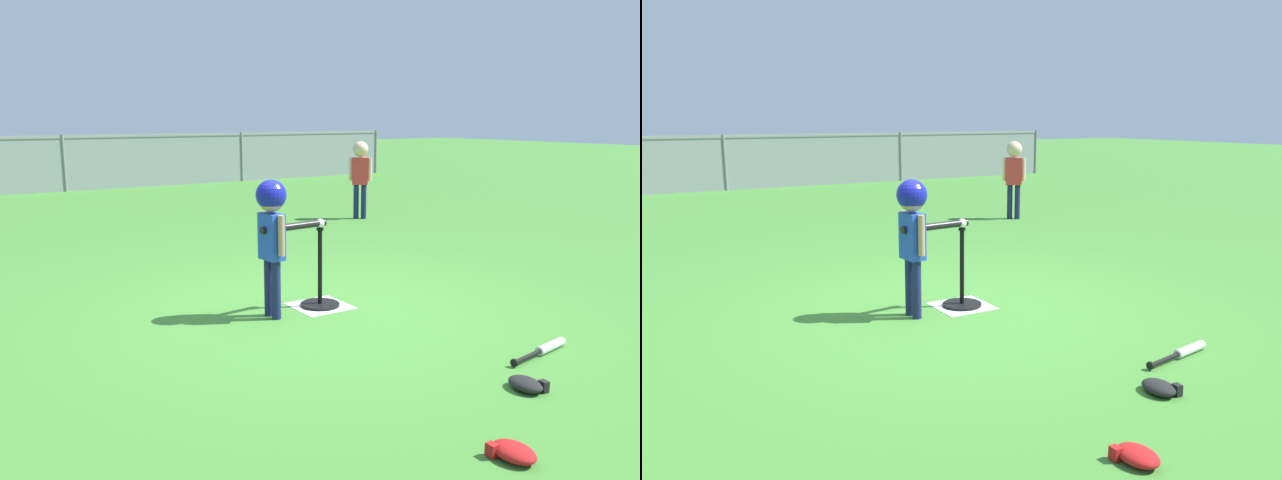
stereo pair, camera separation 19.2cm
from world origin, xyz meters
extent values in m
plane|color=#3D7A2D|center=(0.00, 0.00, 0.00)|extent=(60.00, 60.00, 0.00)
cube|color=white|center=(0.08, 0.07, 0.00)|extent=(0.44, 0.44, 0.01)
cylinder|color=black|center=(0.08, 0.07, 0.01)|extent=(0.32, 0.32, 0.03)
cylinder|color=black|center=(0.08, 0.07, 0.34)|extent=(0.04, 0.04, 0.62)
cylinder|color=black|center=(0.08, 0.07, 0.64)|extent=(0.06, 0.06, 0.02)
sphere|color=white|center=(0.08, 0.07, 0.69)|extent=(0.07, 0.07, 0.07)
cylinder|color=#191E4C|center=(-0.38, 0.07, 0.23)|extent=(0.07, 0.07, 0.46)
cylinder|color=#191E4C|center=(-0.37, -0.03, 0.23)|extent=(0.07, 0.07, 0.46)
cube|color=#2347B7|center=(-0.38, 0.02, 0.63)|extent=(0.14, 0.21, 0.35)
cylinder|color=tan|center=(-0.39, 0.15, 0.66)|extent=(0.05, 0.05, 0.30)
cylinder|color=tan|center=(-0.36, -0.11, 0.66)|extent=(0.05, 0.05, 0.30)
sphere|color=tan|center=(-0.38, 0.02, 0.92)|extent=(0.20, 0.20, 0.20)
sphere|color=#141999|center=(-0.38, 0.02, 0.95)|extent=(0.23, 0.23, 0.23)
cylinder|color=black|center=(-0.17, 0.04, 0.69)|extent=(0.60, 0.12, 0.06)
cylinder|color=#191E4C|center=(3.07, 3.49, 0.26)|extent=(0.08, 0.08, 0.52)
cylinder|color=#191E4C|center=(2.98, 3.57, 0.26)|extent=(0.08, 0.08, 0.52)
cube|color=red|center=(3.02, 3.53, 0.72)|extent=(0.26, 0.25, 0.40)
cylinder|color=beige|center=(3.13, 3.44, 0.75)|extent=(0.06, 0.06, 0.34)
cylinder|color=beige|center=(2.91, 3.62, 0.75)|extent=(0.06, 0.06, 0.34)
sphere|color=beige|center=(3.02, 3.53, 1.04)|extent=(0.23, 0.23, 0.23)
cylinder|color=silver|center=(0.83, -1.60, 0.03)|extent=(0.30, 0.10, 0.06)
cylinder|color=black|center=(0.54, -1.64, 0.03)|extent=(0.29, 0.07, 0.03)
cylinder|color=black|center=(0.40, -1.66, 0.03)|extent=(0.02, 0.05, 0.05)
ellipsoid|color=#B21919|center=(-0.44, -2.38, 0.04)|extent=(0.16, 0.22, 0.07)
cube|color=#B21919|center=(-0.52, -2.32, 0.04)|extent=(0.04, 0.05, 0.06)
ellipsoid|color=black|center=(0.20, -1.92, 0.04)|extent=(0.19, 0.24, 0.07)
cube|color=black|center=(0.26, -1.99, 0.04)|extent=(0.05, 0.05, 0.06)
cylinder|color=slate|center=(0.00, 9.61, 0.57)|extent=(0.06, 0.06, 1.15)
cylinder|color=slate|center=(4.00, 9.61, 0.57)|extent=(0.06, 0.06, 1.15)
cylinder|color=slate|center=(8.00, 9.61, 0.57)|extent=(0.06, 0.06, 1.15)
cube|color=gray|center=(0.00, 9.61, 1.09)|extent=(16.00, 0.03, 0.03)
cube|color=gray|center=(0.00, 9.61, 0.57)|extent=(16.00, 0.01, 1.15)
camera|label=1|loc=(-2.59, -4.11, 1.52)|focal=35.51mm
camera|label=2|loc=(-2.43, -4.21, 1.52)|focal=35.51mm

